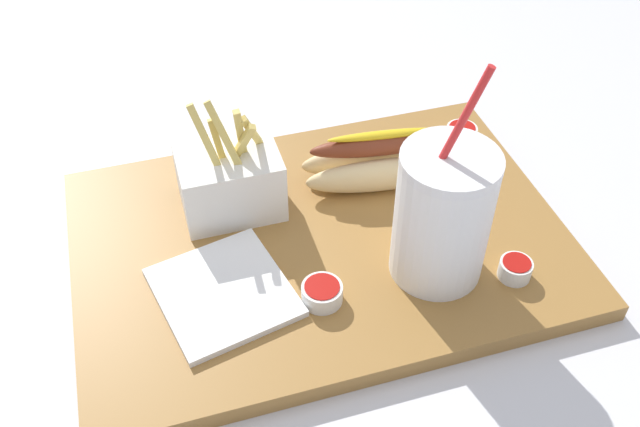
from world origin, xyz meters
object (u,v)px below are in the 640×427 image
(hot_dog_1, at_px, (381,162))
(napkin_stack, at_px, (223,292))
(fries_basket, at_px, (230,179))
(ketchup_cup_2, at_px, (515,268))
(soda_cup, at_px, (443,216))
(ketchup_cup_3, at_px, (461,133))
(ketchup_cup_1, at_px, (322,292))

(hot_dog_1, relative_size, napkin_stack, 1.42)
(hot_dog_1, distance_m, napkin_stack, 0.23)
(fries_basket, relative_size, ketchup_cup_2, 4.14)
(soda_cup, xyz_separation_m, ketchup_cup_3, (0.11, 0.18, -0.06))
(hot_dog_1, bearing_deg, ketchup_cup_3, 19.21)
(ketchup_cup_3, bearing_deg, ketchup_cup_2, -101.27)
(fries_basket, height_order, ketchup_cup_2, fries_basket)
(fries_basket, bearing_deg, soda_cup, -40.28)
(ketchup_cup_1, bearing_deg, hot_dog_1, 52.91)
(fries_basket, height_order, hot_dog_1, fries_basket)
(hot_dog_1, bearing_deg, fries_basket, 177.84)
(fries_basket, bearing_deg, napkin_stack, -105.52)
(soda_cup, relative_size, napkin_stack, 1.82)
(hot_dog_1, distance_m, ketchup_cup_1, 0.19)
(fries_basket, xyz_separation_m, ketchup_cup_1, (0.05, -0.15, -0.03))
(ketchup_cup_1, height_order, napkin_stack, ketchup_cup_1)
(soda_cup, xyz_separation_m, napkin_stack, (-0.21, 0.02, -0.07))
(napkin_stack, bearing_deg, ketchup_cup_1, -20.51)
(hot_dog_1, height_order, napkin_stack, hot_dog_1)
(ketchup_cup_1, distance_m, napkin_stack, 0.09)
(soda_cup, distance_m, ketchup_cup_3, 0.22)
(fries_basket, relative_size, hot_dog_1, 0.75)
(soda_cup, distance_m, napkin_stack, 0.22)
(fries_basket, distance_m, napkin_stack, 0.13)
(hot_dog_1, xyz_separation_m, ketchup_cup_2, (0.08, -0.17, -0.02))
(fries_basket, distance_m, ketchup_cup_1, 0.16)
(ketchup_cup_1, relative_size, ketchup_cup_3, 1.07)
(ketchup_cup_1, xyz_separation_m, napkin_stack, (-0.09, 0.03, -0.01))
(ketchup_cup_2, xyz_separation_m, napkin_stack, (-0.27, 0.06, -0.01))
(soda_cup, xyz_separation_m, ketchup_cup_2, (0.07, -0.03, -0.06))
(ketchup_cup_3, bearing_deg, napkin_stack, -153.83)
(fries_basket, bearing_deg, ketchup_cup_1, -70.65)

